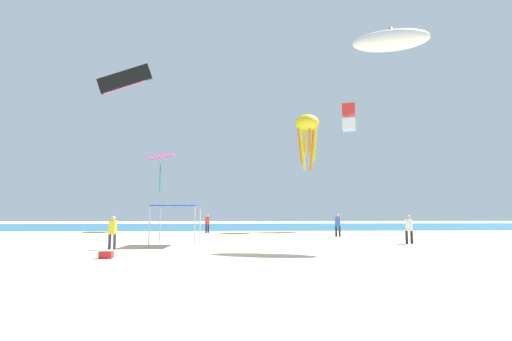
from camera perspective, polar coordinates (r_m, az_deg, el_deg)
The scene contains 13 objects.
ground at distance 20.99m, azimuth -0.83°, elevation -11.93°, with size 110.00×110.00×0.10m, color beige.
ocean_strip at distance 50.61m, azimuth -1.56°, elevation -8.47°, with size 110.00×22.30×0.03m, color #1E6B93.
canopy_tent at distance 23.65m, azimuth -11.95°, elevation -5.53°, with size 2.65×2.86×2.41m.
person_near_tent at distance 35.78m, azimuth -7.39°, elevation -7.77°, with size 0.41×0.41×1.74m.
person_leftmost at distance 31.21m, azimuth 12.28°, elevation -7.83°, with size 0.43×0.43×1.83m.
person_central at distance 25.93m, azimuth 22.16°, elevation -7.93°, with size 0.48×0.43×1.80m.
person_rightmost at distance 22.01m, azimuth -20.93°, elevation -8.37°, with size 0.46×0.43×1.80m.
cooler_box at distance 18.05m, azimuth -21.77°, elevation -11.73°, with size 0.57×0.37×0.35m.
kite_box_red at distance 45.40m, azimuth 13.90°, elevation 7.84°, with size 1.82×1.83×3.07m.
kite_parafoil_black at distance 32.48m, azimuth -19.30°, elevation 12.94°, with size 4.35×0.54×2.64m.
kite_diamond_pink at distance 42.21m, azimuth -14.27°, elevation 1.78°, with size 2.95×2.97×4.07m.
kite_octopus_yellow at distance 41.95m, azimuth 7.75°, elevation 6.70°, with size 2.98×2.98×6.18m.
kite_inflatable_white at distance 28.65m, azimuth 19.75°, elevation 18.11°, with size 5.29×2.95×1.86m.
Camera 1 is at (-0.46, -20.88, 2.07)m, focal length 26.37 mm.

